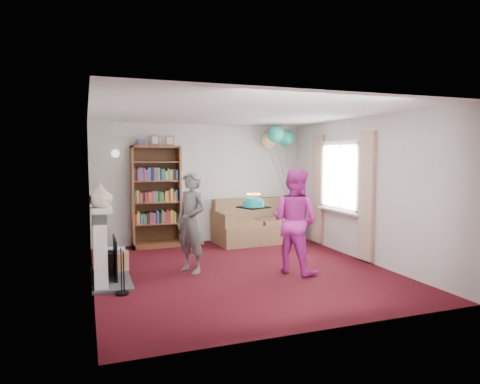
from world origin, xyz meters
name	(u,v)px	position (x,y,z in m)	size (l,w,h in m)	color
ground	(241,270)	(0.00, 0.00, 0.00)	(5.00, 5.00, 0.00)	black
wall_back	(201,183)	(0.00, 2.51, 1.25)	(4.50, 0.02, 2.50)	silver
wall_left	(90,198)	(-2.26, 0.00, 1.25)	(0.02, 5.00, 2.50)	silver
wall_right	(362,189)	(2.26, 0.00, 1.25)	(0.02, 5.00, 2.50)	silver
ceiling	(241,113)	(0.00, 0.00, 2.50)	(4.50, 5.00, 0.01)	white
fireplace	(104,246)	(-2.09, 0.19, 0.51)	(0.55, 1.80, 1.12)	#3F3F42
window_bay	(340,189)	(2.21, 0.60, 1.20)	(0.14, 2.02, 2.20)	white
wall_sconce	(115,153)	(-1.75, 2.36, 1.88)	(0.16, 0.23, 0.16)	gold
bookcase	(156,198)	(-0.99, 2.30, 0.99)	(0.96, 0.42, 2.24)	#472B14
sofa	(255,226)	(1.07, 2.07, 0.34)	(1.72, 0.91, 0.91)	brown
wicker_basket	(115,261)	(-1.90, 0.64, 0.17)	(0.41, 0.41, 0.37)	#996B47
person_striped	(191,222)	(-0.77, 0.19, 0.80)	(0.58, 0.38, 1.60)	black
person_magenta	(295,221)	(0.76, -0.38, 0.82)	(0.80, 0.62, 1.64)	#BD2593
birthday_cake	(254,204)	(0.14, -0.17, 1.09)	(0.40, 0.40, 0.22)	black
balloons	(277,138)	(1.59, 2.11, 2.22)	(0.68, 0.73, 1.79)	#3F3F3F
mantel_vase	(101,195)	(-2.12, -0.15, 1.29)	(0.32, 0.32, 0.33)	beige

